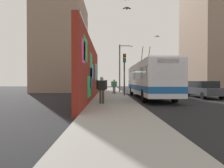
# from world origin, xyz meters

# --- Properties ---
(ground_plane) EXTENTS (80.00, 80.00, 0.00)m
(ground_plane) POSITION_xyz_m (0.00, 0.00, 0.00)
(ground_plane) COLOR black
(sidewalk_slab) EXTENTS (48.00, 3.20, 0.15)m
(sidewalk_slab) POSITION_xyz_m (0.00, 1.60, 0.07)
(sidewalk_slab) COLOR gray
(sidewalk_slab) RESTS_ON ground_plane
(graffiti_wall) EXTENTS (14.20, 0.32, 4.55)m
(graffiti_wall) POSITION_xyz_m (-3.92, 3.35, 2.27)
(graffiti_wall) COLOR maroon
(graffiti_wall) RESTS_ON ground_plane
(building_far_left) EXTENTS (11.55, 6.72, 14.48)m
(building_far_left) POSITION_xyz_m (11.87, 9.20, 7.24)
(building_far_left) COLOR gray
(building_far_left) RESTS_ON ground_plane
(building_far_right) EXTENTS (11.89, 7.54, 20.90)m
(building_far_right) POSITION_xyz_m (15.94, -17.00, 10.45)
(building_far_right) COLOR gray
(building_far_right) RESTS_ON ground_plane
(city_bus) EXTENTS (11.53, 2.55, 4.99)m
(city_bus) POSITION_xyz_m (-1.37, -1.80, 1.79)
(city_bus) COLOR silver
(city_bus) RESTS_ON ground_plane
(parked_car_dark_gray) EXTENTS (4.88, 1.84, 1.58)m
(parked_car_dark_gray) POSITION_xyz_m (-1.15, -7.00, 0.84)
(parked_car_dark_gray) COLOR #38383D
(parked_car_dark_gray) RESTS_ON ground_plane
(parked_car_black) EXTENTS (4.14, 1.91, 1.58)m
(parked_car_black) POSITION_xyz_m (5.11, -7.00, 0.83)
(parked_car_black) COLOR black
(parked_car_black) RESTS_ON ground_plane
(parked_car_white) EXTENTS (4.08, 1.94, 1.58)m
(parked_car_white) POSITION_xyz_m (11.17, -7.00, 0.83)
(parked_car_white) COLOR white
(parked_car_white) RESTS_ON ground_plane
(pedestrian_midblock) EXTENTS (0.22, 0.65, 1.61)m
(pedestrian_midblock) POSITION_xyz_m (2.88, 1.28, 1.09)
(pedestrian_midblock) COLOR #595960
(pedestrian_midblock) RESTS_ON sidewalk_slab
(pedestrian_near_wall) EXTENTS (0.23, 0.68, 1.71)m
(pedestrian_near_wall) POSITION_xyz_m (-6.84, 2.37, 1.16)
(pedestrian_near_wall) COLOR #3F3326
(pedestrian_near_wall) RESTS_ON sidewalk_slab
(traffic_light) EXTENTS (0.49, 0.28, 4.16)m
(traffic_light) POSITION_xyz_m (-0.04, 0.35, 2.95)
(traffic_light) COLOR #2D382D
(traffic_light) RESTS_ON sidewalk_slab
(street_lamp) EXTENTS (0.44, 1.79, 6.21)m
(street_lamp) POSITION_xyz_m (6.09, 0.24, 3.74)
(street_lamp) COLOR #4C4C51
(street_lamp) RESTS_ON sidewalk_slab
(flying_pigeons) EXTENTS (6.29, 4.25, 1.43)m
(flying_pigeons) POSITION_xyz_m (-3.67, -0.51, 6.69)
(flying_pigeons) COLOR #47474C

